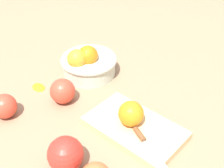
# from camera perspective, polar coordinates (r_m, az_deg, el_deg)

# --- Properties ---
(ground_plane) EXTENTS (2.40, 2.40, 0.00)m
(ground_plane) POSITION_cam_1_polar(r_m,az_deg,el_deg) (0.86, -4.40, -5.75)
(ground_plane) COLOR #997556
(bowl) EXTENTS (0.18, 0.18, 0.10)m
(bowl) POSITION_cam_1_polar(r_m,az_deg,el_deg) (1.00, -4.51, 3.88)
(bowl) COLOR beige
(bowl) RESTS_ON ground_plane
(cutting_board) EXTENTS (0.26, 0.16, 0.02)m
(cutting_board) POSITION_cam_1_polar(r_m,az_deg,el_deg) (0.81, 4.22, -8.20)
(cutting_board) COLOR #DBB77F
(cutting_board) RESTS_ON ground_plane
(orange_on_board) EXTENTS (0.07, 0.07, 0.07)m
(orange_on_board) POSITION_cam_1_polar(r_m,az_deg,el_deg) (0.78, 3.56, -5.54)
(orange_on_board) COLOR orange
(orange_on_board) RESTS_ON cutting_board
(knife) EXTENTS (0.15, 0.08, 0.01)m
(knife) POSITION_cam_1_polar(r_m,az_deg,el_deg) (0.75, 6.39, -11.07)
(knife) COLOR silver
(knife) RESTS_ON cutting_board
(apple_mid_left) EXTENTS (0.07, 0.07, 0.07)m
(apple_mid_left) POSITION_cam_1_polar(r_m,az_deg,el_deg) (0.90, -9.20, -1.33)
(apple_mid_left) COLOR #D6422D
(apple_mid_left) RESTS_ON ground_plane
(apple_front_right) EXTENTS (0.08, 0.08, 0.08)m
(apple_front_right) POSITION_cam_1_polar(r_m,az_deg,el_deg) (0.71, -8.66, -12.83)
(apple_front_right) COLOR red
(apple_front_right) RESTS_ON ground_plane
(apple_front_left) EXTENTS (0.07, 0.07, 0.07)m
(apple_front_left) POSITION_cam_1_polar(r_m,az_deg,el_deg) (0.89, -19.42, -3.92)
(apple_front_left) COLOR #D6422D
(apple_front_left) RESTS_ON ground_plane
(citrus_peel) EXTENTS (0.06, 0.04, 0.01)m
(citrus_peel) POSITION_cam_1_polar(r_m,az_deg,el_deg) (0.99, -13.56, -0.46)
(citrus_peel) COLOR orange
(citrus_peel) RESTS_ON ground_plane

